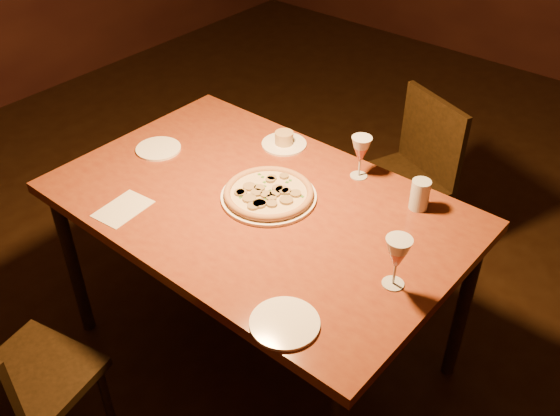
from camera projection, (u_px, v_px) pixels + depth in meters
The scene contains 12 objects.
floor at pixel (276, 323), 2.97m from camera, with size 7.00×7.00×0.00m, color black.
dining_table at pixel (258, 217), 2.40m from camera, with size 1.56×1.01×0.83m.
chair_near at pixel (14, 386), 2.13m from camera, with size 0.47×0.47×0.82m.
chair_far at pixel (406, 174), 3.09m from camera, with size 0.56×0.56×0.89m.
pizza_plate at pixel (269, 194), 2.36m from camera, with size 0.37×0.37×0.04m.
ramekin_saucer at pixel (284, 141), 2.67m from camera, with size 0.19×0.19×0.06m.
wine_glass_far at pixel (360, 157), 2.44m from camera, with size 0.08×0.08×0.18m, color #B8564C, non-canonical shape.
wine_glass_right at pixel (396, 262), 1.94m from camera, with size 0.08×0.08×0.19m, color #B8564C, non-canonical shape.
water_tumbler at pixel (420, 195), 2.29m from camera, with size 0.07×0.07×0.12m, color #B4BDC5.
side_plate_left at pixel (158, 149), 2.65m from camera, with size 0.19×0.19×0.01m, color white.
side_plate_near at pixel (285, 323), 1.86m from camera, with size 0.21×0.21×0.01m, color white.
menu_card at pixel (123, 209), 2.32m from camera, with size 0.14×0.20×0.00m, color silver.
Camera 1 is at (1.32, -1.55, 2.23)m, focal length 40.00 mm.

